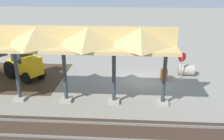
{
  "coord_description": "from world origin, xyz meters",
  "views": [
    {
      "loc": [
        1.09,
        18.21,
        7.34
      ],
      "look_at": [
        2.22,
        2.04,
        1.6
      ],
      "focal_mm": 40.0,
      "sensor_mm": 36.0,
      "label": 1
    }
  ],
  "objects_px": {
    "stop_sign": "(182,60)",
    "backhoe": "(23,63)",
    "traffic_barrel": "(164,74)",
    "concrete_pipe": "(186,70)"
  },
  "relations": [
    {
      "from": "stop_sign",
      "to": "backhoe",
      "type": "bearing_deg",
      "value": 3.55
    },
    {
      "from": "stop_sign",
      "to": "traffic_barrel",
      "type": "height_order",
      "value": "stop_sign"
    },
    {
      "from": "backhoe",
      "to": "concrete_pipe",
      "type": "xyz_separation_m",
      "value": [
        -13.16,
        -1.54,
        -0.82
      ]
    },
    {
      "from": "concrete_pipe",
      "to": "traffic_barrel",
      "type": "distance_m",
      "value": 2.31
    },
    {
      "from": "stop_sign",
      "to": "traffic_barrel",
      "type": "xyz_separation_m",
      "value": [
        1.38,
        0.46,
        -1.08
      ]
    },
    {
      "from": "backhoe",
      "to": "traffic_barrel",
      "type": "relative_size",
      "value": 5.45
    },
    {
      "from": "backhoe",
      "to": "concrete_pipe",
      "type": "bearing_deg",
      "value": -173.34
    },
    {
      "from": "backhoe",
      "to": "traffic_barrel",
      "type": "height_order",
      "value": "backhoe"
    },
    {
      "from": "traffic_barrel",
      "to": "stop_sign",
      "type": "bearing_deg",
      "value": -161.76
    },
    {
      "from": "backhoe",
      "to": "traffic_barrel",
      "type": "bearing_deg",
      "value": -178.34
    }
  ]
}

